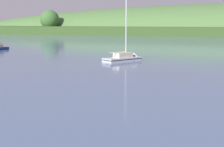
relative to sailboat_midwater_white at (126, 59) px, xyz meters
name	(u,v)px	position (x,y,z in m)	size (l,w,h in m)	color
sailboat_midwater_white	(126,59)	(0.00, 0.00, 0.00)	(7.16, 8.92, 13.51)	#ADB2BC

